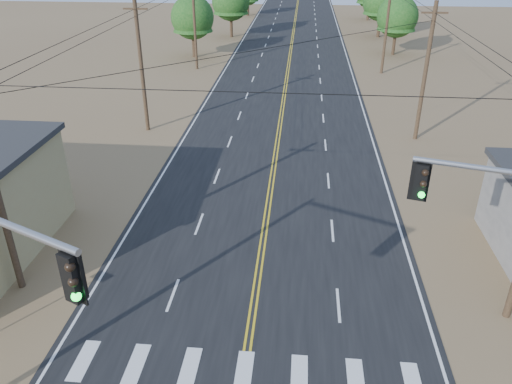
# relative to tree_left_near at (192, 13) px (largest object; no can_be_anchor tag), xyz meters

# --- Properties ---
(road) EXTENTS (15.00, 200.00, 0.02)m
(road) POSITION_rel_tree_left_near_xyz_m (12.00, -27.95, -5.32)
(road) COLOR black
(road) RESTS_ON ground
(utility_pole_left_mid) EXTENTS (1.80, 0.30, 10.00)m
(utility_pole_left_mid) POSITION_rel_tree_left_near_xyz_m (1.50, -25.95, -0.21)
(utility_pole_left_mid) COLOR #4C3826
(utility_pole_left_mid) RESTS_ON ground
(utility_pole_left_far) EXTENTS (1.80, 0.30, 10.00)m
(utility_pole_left_far) POSITION_rel_tree_left_near_xyz_m (1.50, -5.95, -0.21)
(utility_pole_left_far) COLOR #4C3826
(utility_pole_left_far) RESTS_ON ground
(utility_pole_right_mid) EXTENTS (1.80, 0.30, 10.00)m
(utility_pole_right_mid) POSITION_rel_tree_left_near_xyz_m (22.50, -25.95, -0.21)
(utility_pole_right_mid) COLOR #4C3826
(utility_pole_right_mid) RESTS_ON ground
(utility_pole_right_far) EXTENTS (1.80, 0.30, 10.00)m
(utility_pole_right_far) POSITION_rel_tree_left_near_xyz_m (22.50, -5.95, -0.21)
(utility_pole_right_far) COLOR #4C3826
(utility_pole_right_far) RESTS_ON ground
(tree_left_near) EXTENTS (5.23, 5.23, 8.72)m
(tree_left_near) POSITION_rel_tree_left_near_xyz_m (0.00, 0.00, 0.00)
(tree_left_near) COLOR #3F2D1E
(tree_left_near) RESTS_ON ground
(tree_right_near) EXTENTS (5.09, 5.09, 8.49)m
(tree_right_near) POSITION_rel_tree_left_near_xyz_m (25.19, 3.79, -0.14)
(tree_right_near) COLOR #3F2D1E
(tree_right_near) RESTS_ON ground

